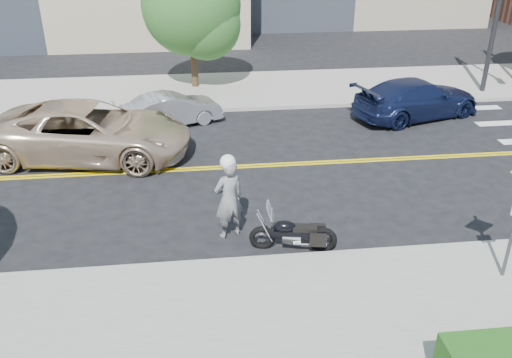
{
  "coord_description": "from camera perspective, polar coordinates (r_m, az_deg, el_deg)",
  "views": [
    {
      "loc": [
        -2.15,
        -15.08,
        7.28
      ],
      "look_at": [
        -0.79,
        -3.23,
        1.2
      ],
      "focal_mm": 38.0,
      "sensor_mm": 36.0,
      "label": 1
    }
  ],
  "objects": [
    {
      "name": "parked_car_silver",
      "position": [
        20.09,
        -8.85,
        7.24
      ],
      "size": [
        3.81,
        2.41,
        1.18
      ],
      "primitive_type": "imported",
      "rotation": [
        0.0,
        0.0,
        1.92
      ],
      "color": "#9E9FA6",
      "rests_on": "ground"
    },
    {
      "name": "sidewalk_far",
      "position": [
        23.8,
        -1.05,
        9.39
      ],
      "size": [
        60.0,
        5.0,
        0.15
      ],
      "primitive_type": "cube",
      "color": "#9E9B91",
      "rests_on": "ground_plane"
    },
    {
      "name": "sidewalk_near",
      "position": [
        10.68,
        7.1,
        -15.69
      ],
      "size": [
        60.0,
        5.0,
        0.15
      ],
      "primitive_type": "cube",
      "color": "#9E9B91",
      "rests_on": "ground_plane"
    },
    {
      "name": "suv",
      "position": [
        17.89,
        -17.12,
        4.81
      ],
      "size": [
        6.73,
        3.93,
        1.76
      ],
      "primitive_type": "imported",
      "rotation": [
        0.0,
        0.0,
        1.41
      ],
      "color": "#CDB296",
      "rests_on": "ground"
    },
    {
      "name": "parked_car_blue",
      "position": [
        21.48,
        16.56,
        8.13
      ],
      "size": [
        5.41,
        3.48,
        1.46
      ],
      "primitive_type": "imported",
      "rotation": [
        0.0,
        0.0,
        1.88
      ],
      "color": "#19224B",
      "rests_on": "ground"
    },
    {
      "name": "motorcyclist",
      "position": [
        12.83,
        -2.89,
        -1.9
      ],
      "size": [
        0.88,
        0.75,
        2.18
      ],
      "rotation": [
        0.0,
        0.0,
        3.56
      ],
      "color": "silver",
      "rests_on": "ground"
    },
    {
      "name": "ground_plane",
      "position": [
        16.88,
        1.42,
        1.46
      ],
      "size": [
        120.0,
        120.0,
        0.0
      ],
      "primitive_type": "plane",
      "color": "black",
      "rests_on": "ground"
    },
    {
      "name": "tree_far_a",
      "position": [
        23.45,
        -6.84,
        17.65
      ],
      "size": [
        4.09,
        4.09,
        5.59
      ],
      "rotation": [
        0.0,
        0.0,
        0.07
      ],
      "color": "#382619",
      "rests_on": "ground"
    },
    {
      "name": "motorcycle",
      "position": [
        12.6,
        3.99,
        -5.07
      ],
      "size": [
        2.05,
        0.95,
        1.2
      ],
      "primitive_type": null,
      "rotation": [
        0.0,
        0.0,
        -0.18
      ],
      "color": "black",
      "rests_on": "ground"
    }
  ]
}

